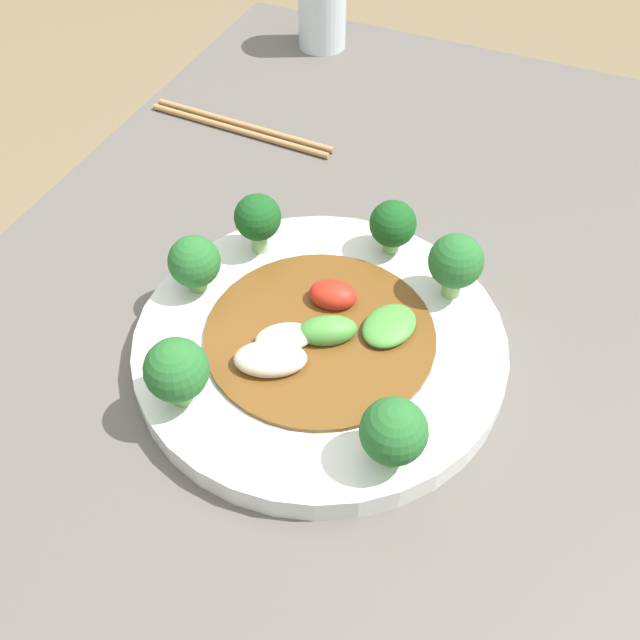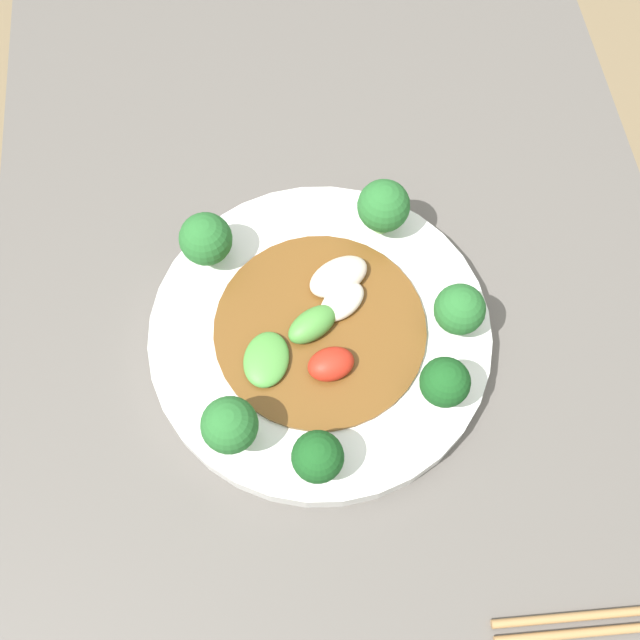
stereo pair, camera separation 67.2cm
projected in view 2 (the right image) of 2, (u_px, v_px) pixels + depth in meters
The scene contains 11 objects.
ground_plane at pixel (334, 516), 1.38m from camera, with size 8.00×8.00×0.00m, color #7F6B4C.
table at pixel (338, 466), 1.03m from camera, with size 1.08×0.65×0.77m.
plate at pixel (320, 334), 0.68m from camera, with size 0.31×0.31×0.02m.
broccoli_northeast at pixel (445, 383), 0.61m from camera, with size 0.04×0.04×0.06m.
broccoli_north at pixel (459, 310), 0.64m from camera, with size 0.04×0.04×0.05m.
broccoli_northwest at pixel (384, 206), 0.68m from camera, with size 0.05×0.05×0.06m.
broccoli_southwest at pixel (206, 240), 0.67m from camera, with size 0.05×0.05×0.06m.
broccoli_east at pixel (318, 457), 0.59m from camera, with size 0.04×0.04×0.05m.
broccoli_southeast at pixel (230, 426), 0.59m from camera, with size 0.05×0.05×0.06m.
stirfry_center at pixel (319, 325), 0.66m from camera, with size 0.19×0.19×0.02m.
chopsticks at pixel (636, 620), 0.59m from camera, with size 0.03×0.23×0.01m.
Camera 2 is at (0.24, -0.06, 1.41)m, focal length 42.00 mm.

